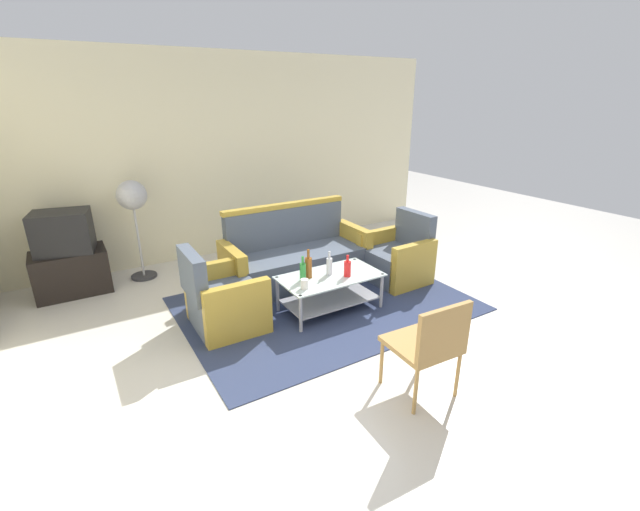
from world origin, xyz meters
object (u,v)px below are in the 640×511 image
object	(u,v)px
cup	(305,284)
pedestal_fan	(133,201)
armchair_left	(223,301)
tv_stand	(72,272)
armchair_right	(397,259)
bottle_brown	(308,267)
bottle_clear	(329,266)
television	(63,232)
wicker_chair	(430,342)
coffee_table	(330,287)
bottle_green	(303,271)
couch	(296,259)
bottle_red	(347,268)

from	to	relation	value
cup	pedestal_fan	bearing A→B (deg)	118.78
armchair_left	tv_stand	bearing A→B (deg)	-143.28
armchair_right	bottle_brown	distance (m)	1.43
bottle_brown	pedestal_fan	xyz separation A→B (m)	(-1.36, 1.95, 0.48)
bottle_clear	cup	xyz separation A→B (m)	(-0.41, -0.17, -0.05)
television	wicker_chair	bearing A→B (deg)	133.00
armchair_left	bottle_brown	world-z (taller)	armchair_left
coffee_table	bottle_green	distance (m)	0.40
coffee_table	bottle_green	size ratio (longest dim) A/B	4.07
couch	television	bearing A→B (deg)	-24.53
wicker_chair	bottle_red	bearing A→B (deg)	82.00
coffee_table	cup	bearing A→B (deg)	-160.35
tv_stand	bottle_clear	bearing A→B (deg)	-39.05
couch	wicker_chair	distance (m)	2.48
pedestal_fan	bottle_brown	bearing A→B (deg)	-55.04
coffee_table	bottle_red	distance (m)	0.29
bottle_brown	wicker_chair	size ratio (longest dim) A/B	0.38
coffee_table	tv_stand	xyz separation A→B (m)	(-2.38, 1.97, -0.01)
bottle_brown	wicker_chair	world-z (taller)	wicker_chair
couch	armchair_right	bearing A→B (deg)	152.64
bottle_clear	cup	distance (m)	0.44
couch	armchair_left	size ratio (longest dim) A/B	2.12
armchair_right	bottle_green	bearing A→B (deg)	96.54
cup	wicker_chair	size ratio (longest dim) A/B	0.12
bottle_brown	wicker_chair	xyz separation A→B (m)	(0.08, -1.69, -0.04)
couch	television	xyz separation A→B (m)	(-2.42, 1.13, 0.44)
bottle_red	tv_stand	size ratio (longest dim) A/B	0.30
bottle_brown	television	distance (m)	2.88
bottle_green	pedestal_fan	world-z (taller)	pedestal_fan
armchair_left	coffee_table	bearing A→B (deg)	77.57
armchair_left	armchair_right	world-z (taller)	same
armchair_left	armchair_right	size ratio (longest dim) A/B	1.00
cup	pedestal_fan	size ratio (longest dim) A/B	0.08
armchair_right	cup	distance (m)	1.63
armchair_right	tv_stand	xyz separation A→B (m)	(-3.56, 1.72, -0.03)
armchair_left	armchair_right	distance (m)	2.29
armchair_left	wicker_chair	distance (m)	2.12
television	bottle_brown	bearing A→B (deg)	149.68
pedestal_fan	wicker_chair	world-z (taller)	pedestal_fan
cup	pedestal_fan	xyz separation A→B (m)	(-1.19, 2.17, 0.55)
cup	wicker_chair	world-z (taller)	wicker_chair
armchair_left	armchair_right	bearing A→B (deg)	90.34
cup	bottle_brown	bearing A→B (deg)	51.78
bottle_red	bottle_clear	bearing A→B (deg)	134.07
coffee_table	tv_stand	world-z (taller)	tv_stand
bottle_brown	television	world-z (taller)	television
bottle_green	wicker_chair	world-z (taller)	wicker_chair
pedestal_fan	television	bearing A→B (deg)	-176.59
tv_stand	bottle_red	bearing A→B (deg)	-39.47
bottle_brown	cup	xyz separation A→B (m)	(-0.17, -0.22, -0.07)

